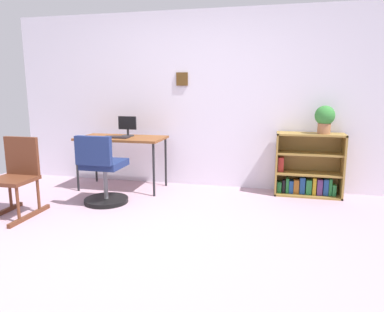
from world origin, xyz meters
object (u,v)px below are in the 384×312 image
object	(u,v)px
monitor	(128,126)
potted_plant_on_shelf	(325,118)
rocking_chair	(17,176)
keyboard	(116,137)
office_chair	(103,174)
bookshelf_low	(308,168)
desk	(122,141)

from	to	relation	value
monitor	potted_plant_on_shelf	xyz separation A→B (m)	(2.53, 0.12, 0.15)
rocking_chair	keyboard	bearing A→B (deg)	59.90
potted_plant_on_shelf	office_chair	bearing A→B (deg)	-160.53
monitor	office_chair	xyz separation A→B (m)	(0.01, -0.78, -0.48)
bookshelf_low	keyboard	bearing A→B (deg)	-171.79
potted_plant_on_shelf	rocking_chair	bearing A→B (deg)	-156.53
keyboard	rocking_chair	distance (m)	1.32
keyboard	potted_plant_on_shelf	size ratio (longest dim) A/B	1.00
office_chair	rocking_chair	distance (m)	0.91
office_chair	rocking_chair	xyz separation A→B (m)	(-0.74, -0.52, 0.07)
office_chair	rocking_chair	world-z (taller)	same
monitor	rocking_chair	xyz separation A→B (m)	(-0.73, -1.30, -0.42)
bookshelf_low	desk	bearing A→B (deg)	-173.82
keyboard	potted_plant_on_shelf	distance (m)	2.65
monitor	office_chair	world-z (taller)	monitor
monitor	keyboard	world-z (taller)	monitor
desk	monitor	xyz separation A→B (m)	(0.05, 0.10, 0.19)
keyboard	bookshelf_low	xyz separation A→B (m)	(2.46, 0.36, -0.37)
rocking_chair	bookshelf_low	distance (m)	3.44
keyboard	bookshelf_low	size ratio (longest dim) A/B	0.42
bookshelf_low	potted_plant_on_shelf	bearing A→B (deg)	-18.74
monitor	office_chair	distance (m)	0.92
desk	keyboard	distance (m)	0.12
desk	office_chair	distance (m)	0.75
office_chair	potted_plant_on_shelf	size ratio (longest dim) A/B	2.43
bookshelf_low	potted_plant_on_shelf	xyz separation A→B (m)	(0.15, -0.05, 0.65)
keyboard	desk	bearing A→B (deg)	69.26
monitor	rocking_chair	size ratio (longest dim) A/B	0.32
potted_plant_on_shelf	desk	bearing A→B (deg)	-175.34
keyboard	potted_plant_on_shelf	xyz separation A→B (m)	(2.62, 0.30, 0.28)
desk	potted_plant_on_shelf	world-z (taller)	potted_plant_on_shelf
monitor	rocking_chair	world-z (taller)	monitor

